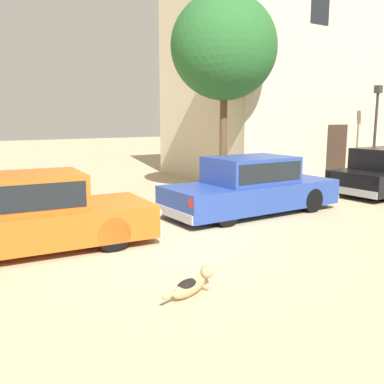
% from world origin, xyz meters
% --- Properties ---
extents(ground_plane, '(80.00, 80.00, 0.00)m').
position_xyz_m(ground_plane, '(0.00, 0.00, 0.00)').
color(ground_plane, tan).
extents(parked_sedan_nearest, '(4.69, 2.04, 1.39)m').
position_xyz_m(parked_sedan_nearest, '(-2.17, 0.98, 0.69)').
color(parked_sedan_nearest, '#D15619').
rests_on(parked_sedan_nearest, ground_plane).
extents(parked_sedan_second, '(4.66, 1.70, 1.41)m').
position_xyz_m(parked_sedan_second, '(3.21, 1.17, 0.70)').
color(parked_sedan_second, navy).
rests_on(parked_sedan_second, ground_plane).
extents(apartment_block, '(12.86, 5.68, 9.00)m').
position_xyz_m(apartment_block, '(11.57, 6.63, 4.50)').
color(apartment_block, beige).
rests_on(apartment_block, ground_plane).
extents(stray_dog_spotted, '(1.05, 0.44, 0.35)m').
position_xyz_m(stray_dog_spotted, '(-0.71, -2.24, 0.15)').
color(stray_dog_spotted, tan).
rests_on(stray_dog_spotted, ground_plane).
extents(street_lamp, '(0.22, 0.22, 3.51)m').
position_xyz_m(street_lamp, '(10.60, 2.88, 2.27)').
color(street_lamp, '#2D2B28').
rests_on(street_lamp, ground_plane).
extents(acacia_tree_left, '(3.24, 2.92, 5.94)m').
position_xyz_m(acacia_tree_left, '(4.16, 3.63, 4.39)').
color(acacia_tree_left, brown).
rests_on(acacia_tree_left, ground_plane).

